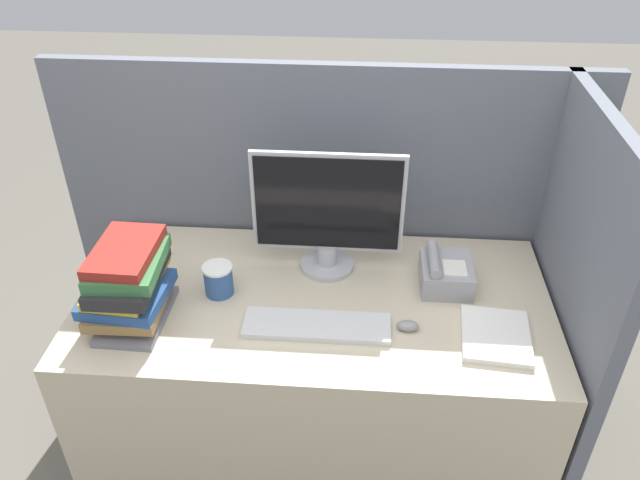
{
  "coord_description": "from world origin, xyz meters",
  "views": [
    {
      "loc": [
        0.14,
        -1.21,
        2.11
      ],
      "look_at": [
        0.02,
        0.43,
        0.98
      ],
      "focal_mm": 35.0,
      "sensor_mm": 36.0,
      "label": 1
    }
  ],
  "objects_px": {
    "keyboard": "(317,326)",
    "mouse": "(408,326)",
    "coffee_cup": "(219,280)",
    "monitor": "(328,215)",
    "book_stack": "(129,284)",
    "desk_telephone": "(445,273)"
  },
  "relations": [
    {
      "from": "keyboard",
      "to": "coffee_cup",
      "type": "bearing_deg",
      "value": 155.85
    },
    {
      "from": "mouse",
      "to": "coffee_cup",
      "type": "bearing_deg",
      "value": 167.63
    },
    {
      "from": "keyboard",
      "to": "coffee_cup",
      "type": "xyz_separation_m",
      "value": [
        -0.34,
        0.15,
        0.04
      ]
    },
    {
      "from": "monitor",
      "to": "mouse",
      "type": "distance_m",
      "value": 0.46
    },
    {
      "from": "mouse",
      "to": "coffee_cup",
      "type": "xyz_separation_m",
      "value": [
        -0.62,
        0.14,
        0.04
      ]
    },
    {
      "from": "monitor",
      "to": "desk_telephone",
      "type": "distance_m",
      "value": 0.44
    },
    {
      "from": "monitor",
      "to": "mouse",
      "type": "bearing_deg",
      "value": -48.61
    },
    {
      "from": "monitor",
      "to": "mouse",
      "type": "relative_size",
      "value": 7.39
    },
    {
      "from": "mouse",
      "to": "coffee_cup",
      "type": "relative_size",
      "value": 0.64
    },
    {
      "from": "keyboard",
      "to": "book_stack",
      "type": "xyz_separation_m",
      "value": [
        -0.59,
        0.02,
        0.12
      ]
    },
    {
      "from": "keyboard",
      "to": "mouse",
      "type": "distance_m",
      "value": 0.28
    },
    {
      "from": "coffee_cup",
      "to": "book_stack",
      "type": "bearing_deg",
      "value": -150.82
    },
    {
      "from": "coffee_cup",
      "to": "desk_telephone",
      "type": "xyz_separation_m",
      "value": [
        0.76,
        0.1,
        -0.01
      ]
    },
    {
      "from": "monitor",
      "to": "mouse",
      "type": "height_order",
      "value": "monitor"
    },
    {
      "from": "mouse",
      "to": "book_stack",
      "type": "height_order",
      "value": "book_stack"
    },
    {
      "from": "mouse",
      "to": "desk_telephone",
      "type": "height_order",
      "value": "desk_telephone"
    },
    {
      "from": "coffee_cup",
      "to": "mouse",
      "type": "bearing_deg",
      "value": -12.37
    },
    {
      "from": "mouse",
      "to": "desk_telephone",
      "type": "bearing_deg",
      "value": 60.82
    },
    {
      "from": "coffee_cup",
      "to": "keyboard",
      "type": "bearing_deg",
      "value": -24.15
    },
    {
      "from": "desk_telephone",
      "to": "monitor",
      "type": "bearing_deg",
      "value": 169.98
    },
    {
      "from": "monitor",
      "to": "coffee_cup",
      "type": "distance_m",
      "value": 0.42
    },
    {
      "from": "book_stack",
      "to": "desk_telephone",
      "type": "height_order",
      "value": "book_stack"
    }
  ]
}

